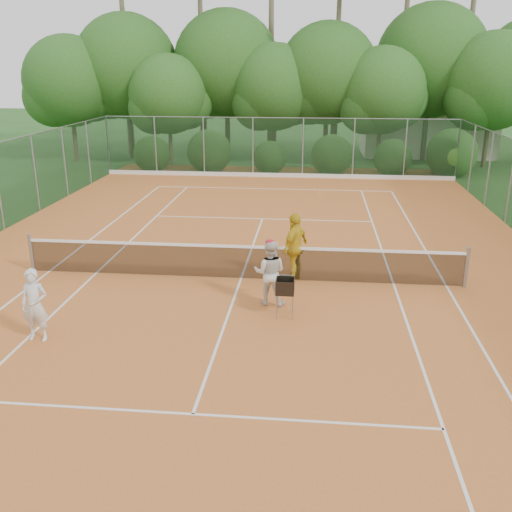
{
  "coord_description": "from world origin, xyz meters",
  "views": [
    {
      "loc": [
        1.89,
        -14.46,
        5.6
      ],
      "look_at": [
        0.54,
        -1.2,
        1.1
      ],
      "focal_mm": 40.0,
      "sensor_mm": 36.0,
      "label": 1
    }
  ],
  "objects_px": {
    "player_white": "(35,305)",
    "player_center_grp": "(270,272)",
    "player_yellow": "(295,247)",
    "ball_hopper": "(285,287)"
  },
  "relations": [
    {
      "from": "player_white",
      "to": "player_center_grp",
      "type": "xyz_separation_m",
      "value": [
        4.75,
        2.42,
        0.02
      ]
    },
    {
      "from": "player_center_grp",
      "to": "player_white",
      "type": "bearing_deg",
      "value": -153.01
    },
    {
      "from": "player_white",
      "to": "player_center_grp",
      "type": "bearing_deg",
      "value": 26.41
    },
    {
      "from": "player_yellow",
      "to": "player_center_grp",
      "type": "bearing_deg",
      "value": 11.58
    },
    {
      "from": "player_yellow",
      "to": "ball_hopper",
      "type": "bearing_deg",
      "value": 25.91
    },
    {
      "from": "player_white",
      "to": "player_yellow",
      "type": "relative_size",
      "value": 0.85
    },
    {
      "from": "player_white",
      "to": "player_yellow",
      "type": "xyz_separation_m",
      "value": [
        5.29,
        4.15,
        0.14
      ]
    },
    {
      "from": "player_white",
      "to": "player_yellow",
      "type": "height_order",
      "value": "player_yellow"
    },
    {
      "from": "player_white",
      "to": "ball_hopper",
      "type": "bearing_deg",
      "value": 17.75
    },
    {
      "from": "ball_hopper",
      "to": "player_white",
      "type": "bearing_deg",
      "value": -143.94
    }
  ]
}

